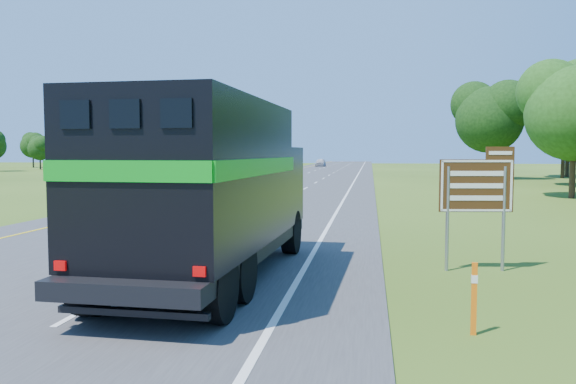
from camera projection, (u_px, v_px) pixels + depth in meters
name	position (u px, v px, depth m)	size (l,w,h in m)	color
road	(301.00, 181.00, 58.66)	(15.00, 260.00, 0.04)	#38383A
lane_markings	(301.00, 181.00, 58.66)	(11.15, 260.00, 0.01)	yellow
horse_truck	(210.00, 186.00, 12.96)	(3.28, 9.37, 4.09)	black
white_suv	(240.00, 175.00, 49.08)	(3.18, 6.90, 1.92)	silver
far_car	(321.00, 162.00, 119.62)	(1.98, 4.92, 1.68)	#BBBBC2
exit_sign	(478.00, 191.00, 14.14)	(1.85, 0.30, 3.16)	gray
delineator	(474.00, 296.00, 9.21)	(0.10, 0.06, 1.21)	orange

